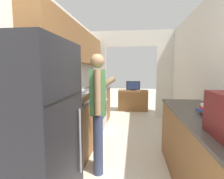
{
  "coord_description": "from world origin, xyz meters",
  "views": [
    {
      "loc": [
        0.09,
        -0.68,
        1.4
      ],
      "look_at": [
        -0.37,
        3.0,
        0.97
      ],
      "focal_mm": 28.0,
      "sensor_mm": 36.0,
      "label": 1
    }
  ],
  "objects_px": {
    "refrigerator": "(28,136)",
    "tv_cabinet": "(133,100)",
    "person": "(98,110)",
    "range_oven": "(91,110)",
    "book_stack": "(212,111)",
    "television": "(133,86)"
  },
  "relations": [
    {
      "from": "person",
      "to": "book_stack",
      "type": "relative_size",
      "value": 5.15
    },
    {
      "from": "refrigerator",
      "to": "person",
      "type": "bearing_deg",
      "value": 63.98
    },
    {
      "from": "tv_cabinet",
      "to": "person",
      "type": "bearing_deg",
      "value": -97.14
    },
    {
      "from": "refrigerator",
      "to": "person",
      "type": "height_order",
      "value": "refrigerator"
    },
    {
      "from": "range_oven",
      "to": "tv_cabinet",
      "type": "relative_size",
      "value": 1.05
    },
    {
      "from": "range_oven",
      "to": "tv_cabinet",
      "type": "bearing_deg",
      "value": 65.11
    },
    {
      "from": "book_stack",
      "to": "tv_cabinet",
      "type": "height_order",
      "value": "book_stack"
    },
    {
      "from": "refrigerator",
      "to": "tv_cabinet",
      "type": "bearing_deg",
      "value": 78.89
    },
    {
      "from": "person",
      "to": "television",
      "type": "bearing_deg",
      "value": -18.55
    },
    {
      "from": "television",
      "to": "range_oven",
      "type": "bearing_deg",
      "value": -115.34
    },
    {
      "from": "person",
      "to": "tv_cabinet",
      "type": "relative_size",
      "value": 1.62
    },
    {
      "from": "person",
      "to": "television",
      "type": "distance_m",
      "value": 3.65
    },
    {
      "from": "person",
      "to": "book_stack",
      "type": "height_order",
      "value": "person"
    },
    {
      "from": "refrigerator",
      "to": "tv_cabinet",
      "type": "relative_size",
      "value": 1.66
    },
    {
      "from": "range_oven",
      "to": "person",
      "type": "relative_size",
      "value": 0.65
    },
    {
      "from": "refrigerator",
      "to": "book_stack",
      "type": "bearing_deg",
      "value": 19.28
    },
    {
      "from": "range_oven",
      "to": "television",
      "type": "relative_size",
      "value": 2.25
    },
    {
      "from": "range_oven",
      "to": "tv_cabinet",
      "type": "xyz_separation_m",
      "value": [
        0.96,
        2.06,
        -0.11
      ]
    },
    {
      "from": "refrigerator",
      "to": "person",
      "type": "xyz_separation_m",
      "value": [
        0.44,
        0.89,
        0.03
      ]
    },
    {
      "from": "book_stack",
      "to": "range_oven",
      "type": "bearing_deg",
      "value": 134.0
    },
    {
      "from": "tv_cabinet",
      "to": "book_stack",
      "type": "bearing_deg",
      "value": -77.71
    },
    {
      "from": "range_oven",
      "to": "person",
      "type": "bearing_deg",
      "value": -72.71
    }
  ]
}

